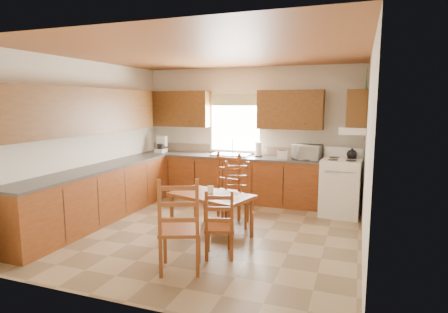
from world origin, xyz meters
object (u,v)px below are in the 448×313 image
(microwave, at_px, (307,152))
(chair_far_right, at_px, (222,188))
(chair_far_left, at_px, (235,195))
(chair_near_left, at_px, (180,224))
(chair_near_right, at_px, (220,223))
(stove, at_px, (341,188))
(dining_table, at_px, (211,215))

(microwave, relative_size, chair_far_right, 0.42)
(chair_far_left, height_order, chair_far_right, chair_far_right)
(chair_near_left, xyz_separation_m, chair_near_right, (0.30, 0.53, -0.12))
(chair_near_right, bearing_deg, chair_far_right, -89.74)
(stove, bearing_deg, chair_near_right, -114.91)
(stove, bearing_deg, chair_far_right, -145.38)
(microwave, xyz_separation_m, chair_far_left, (-0.93, -1.48, -0.55))
(chair_near_right, bearing_deg, dining_table, -78.71)
(stove, xyz_separation_m, chair_near_left, (-1.68, -2.98, 0.08))
(microwave, distance_m, chair_near_right, 2.90)
(chair_near_left, bearing_deg, chair_near_right, -140.85)
(chair_far_left, bearing_deg, chair_far_right, 146.01)
(chair_near_left, bearing_deg, dining_table, -107.23)
(chair_far_left, relative_size, chair_far_right, 0.90)
(microwave, bearing_deg, stove, -14.99)
(microwave, distance_m, chair_near_left, 3.46)
(chair_near_left, relative_size, chair_far_right, 1.00)
(stove, height_order, chair_near_left, chair_near_left)
(microwave, distance_m, chair_far_right, 1.88)
(microwave, distance_m, dining_table, 2.46)
(chair_far_right, bearing_deg, dining_table, -70.90)
(chair_near_left, distance_m, chair_far_left, 1.80)
(microwave, xyz_separation_m, chair_near_right, (-0.73, -2.74, -0.61))
(chair_near_left, distance_m, chair_far_right, 1.91)
(microwave, relative_size, chair_near_left, 0.42)
(dining_table, bearing_deg, stove, 60.34)
(dining_table, xyz_separation_m, chair_far_right, (-0.08, 0.69, 0.25))
(stove, xyz_separation_m, chair_far_right, (-1.85, -1.07, 0.08))
(chair_near_right, relative_size, chair_far_right, 0.79)
(stove, xyz_separation_m, chair_near_right, (-1.38, -2.44, -0.04))
(chair_near_right, bearing_deg, chair_near_left, 42.36)
(chair_near_left, height_order, chair_near_right, chair_near_left)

